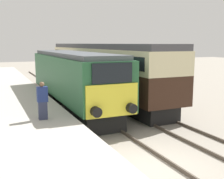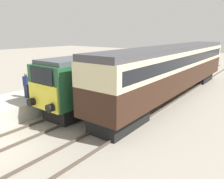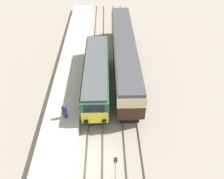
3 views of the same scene
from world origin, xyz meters
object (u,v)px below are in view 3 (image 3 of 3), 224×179
at_px(passenger_carriage, 124,51).
at_px(locomotive, 96,75).
at_px(signal_post, 115,171).
at_px(person_on_platform, 65,111).

bearing_deg(passenger_carriage, locomotive, -129.95).
bearing_deg(signal_post, passenger_carriage, 83.84).
xyz_separation_m(locomotive, passenger_carriage, (3.40, 4.06, 0.51)).
distance_m(locomotive, signal_post, 11.83).
distance_m(locomotive, person_on_platform, 6.03).
bearing_deg(person_on_platform, passenger_carriage, 56.09).
xyz_separation_m(locomotive, person_on_platform, (-2.89, -5.29, -0.24)).
height_order(passenger_carriage, person_on_platform, passenger_carriage).
relative_size(locomotive, passenger_carriage, 0.64).
relative_size(passenger_carriage, person_on_platform, 12.12).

